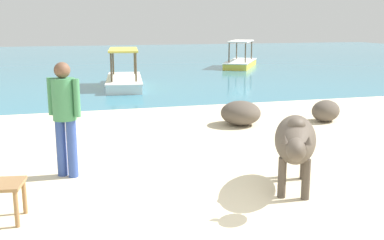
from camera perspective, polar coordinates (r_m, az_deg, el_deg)
name	(u,v)px	position (r m, az deg, el deg)	size (l,w,h in m)	color
sand_beach	(237,224)	(5.16, 5.58, -12.80)	(18.00, 14.00, 0.04)	beige
water_surface	(95,62)	(26.50, -11.98, 7.12)	(60.00, 36.00, 0.03)	teal
cow	(295,140)	(6.04, 12.74, -2.47)	(1.15, 1.73, 1.00)	#4C4238
person_standing	(64,111)	(6.56, -15.61, 1.11)	(0.43, 0.34, 1.62)	#334C99
shore_rock_large	(326,111)	(10.48, 16.33, 1.10)	(0.73, 0.55, 0.47)	brown
shore_rock_medium	(241,113)	(9.77, 6.09, 0.87)	(0.90, 0.85, 0.51)	brown
boat_white	(124,79)	(15.81, -8.45, 5.09)	(1.63, 3.79, 1.29)	white
boat_yellow	(241,61)	(22.77, 6.07, 7.27)	(2.86, 3.75, 1.29)	gold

